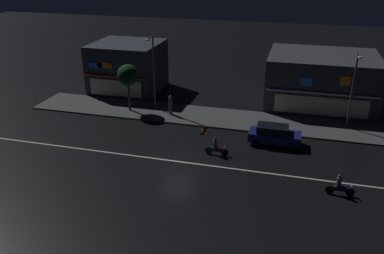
% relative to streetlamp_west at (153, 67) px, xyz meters
% --- Properties ---
extents(ground_plane, '(140.00, 140.00, 0.00)m').
position_rel_streetlamp_west_xyz_m(ground_plane, '(5.53, -9.98, -4.53)').
color(ground_plane, black).
extents(lane_divider_stripe, '(33.99, 0.16, 0.01)m').
position_rel_streetlamp_west_xyz_m(lane_divider_stripe, '(5.53, -9.98, -4.52)').
color(lane_divider_stripe, beige).
rests_on(lane_divider_stripe, ground).
extents(sidewalk_far, '(35.78, 4.95, 0.14)m').
position_rel_streetlamp_west_xyz_m(sidewalk_far, '(5.53, -0.52, -4.46)').
color(sidewalk_far, '#424447').
rests_on(sidewalk_far, ground).
extents(storefront_left_block, '(10.94, 8.97, 5.32)m').
position_rel_streetlamp_west_xyz_m(storefront_left_block, '(16.27, 6.36, -1.87)').
color(storefront_left_block, '#383A3F').
rests_on(storefront_left_block, ground).
extents(storefront_center_block, '(7.49, 7.32, 5.53)m').
position_rel_streetlamp_west_xyz_m(storefront_center_block, '(-5.20, 5.53, -1.76)').
color(storefront_center_block, '#2D333D').
rests_on(storefront_center_block, ground).
extents(streetlamp_west, '(0.44, 1.64, 7.48)m').
position_rel_streetlamp_west_xyz_m(streetlamp_west, '(0.00, 0.00, 0.00)').
color(streetlamp_west, '#47494C').
rests_on(streetlamp_west, sidewalk_far).
extents(streetlamp_mid, '(0.44, 1.64, 7.03)m').
position_rel_streetlamp_west_xyz_m(streetlamp_mid, '(18.64, -0.11, -0.24)').
color(streetlamp_mid, '#47494C').
rests_on(streetlamp_mid, sidewalk_far).
extents(pedestrian_on_sidewalk, '(0.33, 0.33, 1.98)m').
position_rel_streetlamp_west_xyz_m(pedestrian_on_sidewalk, '(2.06, -1.02, -3.45)').
color(pedestrian_on_sidewalk, '#4C664C').
rests_on(pedestrian_on_sidewalk, sidewalk_far).
extents(street_tree, '(2.09, 2.09, 4.74)m').
position_rel_streetlamp_west_xyz_m(street_tree, '(-2.31, -0.97, -0.73)').
color(street_tree, '#473323').
rests_on(street_tree, sidewalk_far).
extents(parked_car_near_kerb, '(4.30, 1.98, 1.67)m').
position_rel_streetlamp_west_xyz_m(parked_car_near_kerb, '(12.44, -4.88, -3.66)').
color(parked_car_near_kerb, navy).
rests_on(parked_car_near_kerb, ground).
extents(motorcycle_lead, '(1.90, 0.60, 1.52)m').
position_rel_streetlamp_west_xyz_m(motorcycle_lead, '(17.27, -11.59, -3.89)').
color(motorcycle_lead, black).
rests_on(motorcycle_lead, ground).
extents(motorcycle_following, '(1.90, 0.60, 1.52)m').
position_rel_streetlamp_west_xyz_m(motorcycle_following, '(8.15, -8.08, -3.89)').
color(motorcycle_following, black).
rests_on(motorcycle_following, ground).
extents(traffic_cone, '(0.36, 0.36, 0.55)m').
position_rel_streetlamp_west_xyz_m(traffic_cone, '(6.05, -3.64, -4.25)').
color(traffic_cone, orange).
rests_on(traffic_cone, ground).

